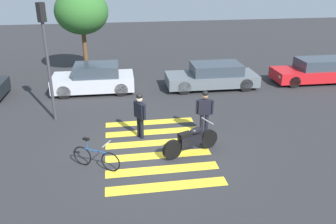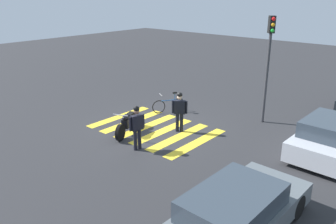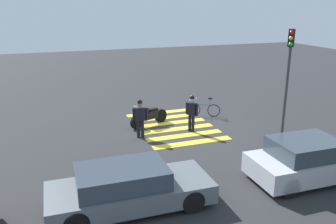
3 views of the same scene
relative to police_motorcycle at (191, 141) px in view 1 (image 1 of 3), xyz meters
name	(u,v)px [view 1 (image 1 of 3)]	position (x,y,z in m)	size (l,w,h in m)	color
ground_plane	(157,149)	(-1.09, 0.46, -0.47)	(60.00, 60.00, 0.00)	#2B2B2D
police_motorcycle	(191,141)	(0.00, 0.00, 0.00)	(2.03, 1.01, 1.05)	black
leaning_bicycle	(96,158)	(-3.10, -0.46, -0.10)	(1.46, 0.89, 0.99)	black
officer_on_foot	(205,110)	(0.81, 1.38, 0.51)	(0.64, 0.29, 1.71)	black
officer_by_motorcycle	(140,113)	(-1.56, 1.45, 0.51)	(0.41, 0.57, 1.72)	black
crosswalk_stripes	(157,149)	(-1.09, 0.46, -0.46)	(3.52, 4.95, 0.01)	yellow
car_silver_sedan	(94,79)	(-3.38, 6.89, 0.20)	(4.00, 1.93, 1.40)	black
car_grey_coupe	(213,76)	(2.61, 6.58, 0.15)	(4.66, 1.93, 1.27)	black
car_red_convertible	(317,71)	(8.44, 6.61, 0.15)	(4.65, 1.78, 1.29)	black
traffic_light_pole	(46,45)	(-4.87, 3.59, 2.62)	(0.34, 0.34, 4.64)	#38383D
street_tree_mid	(82,12)	(-3.94, 10.04, 3.08)	(2.90, 2.90, 4.80)	brown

